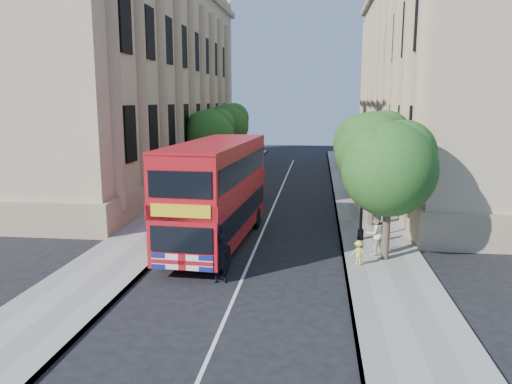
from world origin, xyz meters
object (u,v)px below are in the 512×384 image
(lamp_post, at_px, (362,192))
(double_decker_bus, at_px, (217,190))
(box_van, at_px, (241,184))
(police_constable, at_px, (220,257))
(woman_pedestrian, at_px, (375,234))

(lamp_post, relative_size, double_decker_bus, 0.48)
(box_van, distance_m, police_constable, 14.42)
(double_decker_bus, distance_m, police_constable, 5.39)
(lamp_post, height_order, box_van, lamp_post)
(double_decker_bus, height_order, woman_pedestrian, double_decker_bus)
(lamp_post, height_order, double_decker_bus, lamp_post)
(lamp_post, distance_m, double_decker_bus, 7.03)
(lamp_post, bearing_deg, police_constable, -132.15)
(double_decker_bus, distance_m, woman_pedestrian, 7.57)
(lamp_post, height_order, woman_pedestrian, lamp_post)
(police_constable, bearing_deg, box_van, -94.69)
(lamp_post, xyz_separation_m, double_decker_bus, (-6.89, -1.38, 0.18))
(police_constable, bearing_deg, double_decker_bus, -87.58)
(box_van, bearing_deg, lamp_post, -51.74)
(police_constable, height_order, woman_pedestrian, woman_pedestrian)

